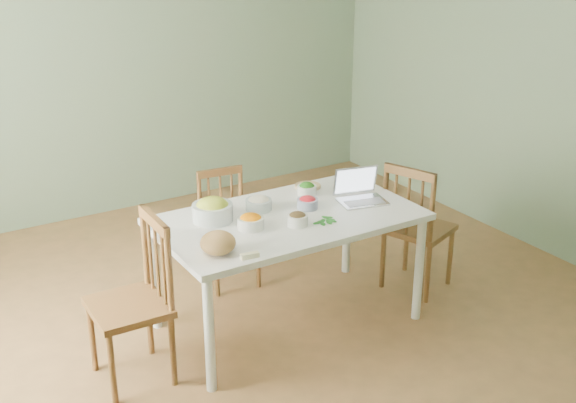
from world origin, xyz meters
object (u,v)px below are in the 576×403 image
dining_table (288,270)px  bowl_squash (212,210)px  chair_left (128,303)px  chair_far (229,230)px  chair_right (419,225)px  laptop (363,187)px  bread_boule (218,243)px

dining_table → bowl_squash: size_ratio=6.52×
chair_left → bowl_squash: (0.68, 0.24, 0.36)m
chair_far → dining_table: bearing=-78.7°
chair_right → bowl_squash: 1.60m
bowl_squash → laptop: bearing=-14.2°
dining_table → chair_left: chair_left is taller
chair_right → chair_far: bearing=36.2°
dining_table → laptop: 0.75m
chair_far → bowl_squash: size_ratio=3.33×
chair_right → laptop: size_ratio=3.14×
dining_table → chair_left: 1.13m
bread_boule → chair_far: bearing=60.0°
chair_right → bread_boule: (-1.73, -0.22, 0.37)m
chair_left → bread_boule: bearing=68.3°
chair_right → laptop: bearing=71.8°
laptop → chair_far: bearing=141.2°
dining_table → chair_far: bearing=95.2°
chair_far → bowl_squash: bowl_squash is taller
chair_left → laptop: size_ratio=3.27×
laptop → bread_boule: bearing=-157.5°
chair_left → laptop: bearing=90.9°
dining_table → chair_right: size_ratio=1.72×
chair_far → chair_left: 1.31m
chair_far → bread_boule: 1.21m
dining_table → bread_boule: bearing=-157.5°
bread_boule → chair_left: bearing=157.1°
bowl_squash → laptop: (1.00, -0.25, 0.03)m
chair_far → laptop: laptop is taller
bowl_squash → bread_boule: bearing=-112.6°
chair_left → bowl_squash: 0.80m
chair_right → bowl_squash: bearing=61.0°
chair_far → laptop: bearing=-45.7°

